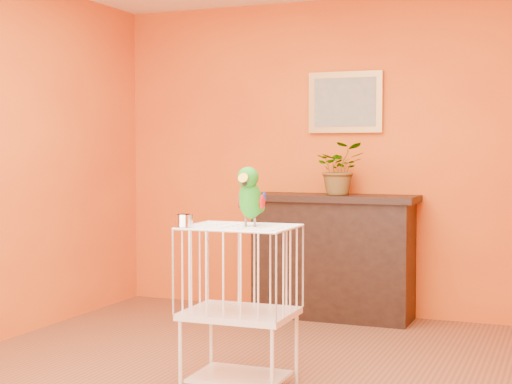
% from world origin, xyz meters
% --- Properties ---
extents(room_shell, '(4.50, 4.50, 4.50)m').
position_xyz_m(room_shell, '(0.00, 0.00, 1.58)').
color(room_shell, orange).
rests_on(room_shell, ground).
extents(console_cabinet, '(1.35, 0.48, 1.00)m').
position_xyz_m(console_cabinet, '(-0.04, 2.02, 0.50)').
color(console_cabinet, black).
rests_on(console_cabinet, ground).
extents(potted_plant, '(0.50, 0.53, 0.33)m').
position_xyz_m(potted_plant, '(0.01, 2.04, 1.16)').
color(potted_plant, '#26722D').
rests_on(potted_plant, console_cabinet).
extents(framed_picture, '(0.62, 0.04, 0.50)m').
position_xyz_m(framed_picture, '(0.00, 2.22, 1.75)').
color(framed_picture, '#BC8943').
rests_on(framed_picture, room_shell).
extents(birdcage, '(0.61, 0.47, 0.93)m').
position_xyz_m(birdcage, '(0.01, -0.02, 0.48)').
color(birdcage, white).
rests_on(birdcage, ground).
extents(feed_cup, '(0.10, 0.10, 0.07)m').
position_xyz_m(feed_cup, '(-0.24, -0.21, 0.97)').
color(feed_cup, silver).
rests_on(feed_cup, birdcage).
extents(parrot, '(0.16, 0.30, 0.34)m').
position_xyz_m(parrot, '(0.07, -0.00, 1.10)').
color(parrot, '#59544C').
rests_on(parrot, birdcage).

